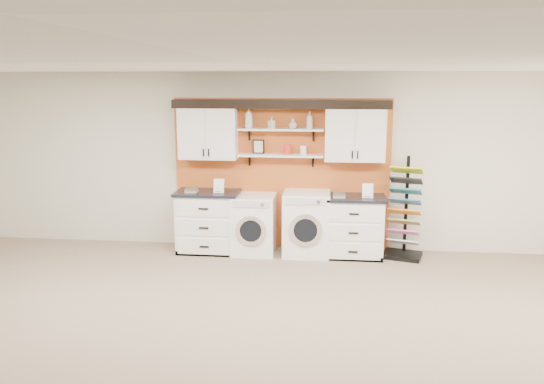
# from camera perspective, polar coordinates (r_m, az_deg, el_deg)

# --- Properties ---
(floor) EXTENTS (10.00, 10.00, 0.00)m
(floor) POSITION_cam_1_polar(r_m,az_deg,el_deg) (5.10, -3.14, -19.52)
(floor) COLOR gray
(floor) RESTS_ON ground
(ceiling) EXTENTS (10.00, 10.00, 0.00)m
(ceiling) POSITION_cam_1_polar(r_m,az_deg,el_deg) (4.36, -3.56, 13.73)
(ceiling) COLOR white
(ceiling) RESTS_ON wall_back
(wall_back) EXTENTS (10.00, 0.00, 10.00)m
(wall_back) POSITION_cam_1_polar(r_m,az_deg,el_deg) (8.42, 1.04, 3.27)
(wall_back) COLOR beige
(wall_back) RESTS_ON floor
(accent_panel) EXTENTS (3.40, 0.07, 2.40)m
(accent_panel) POSITION_cam_1_polar(r_m,az_deg,el_deg) (8.42, 1.02, 1.89)
(accent_panel) COLOR #BC5420
(accent_panel) RESTS_ON wall_back
(upper_cabinet_left) EXTENTS (0.90, 0.35, 0.84)m
(upper_cabinet_left) POSITION_cam_1_polar(r_m,az_deg,el_deg) (8.34, -6.88, 6.43)
(upper_cabinet_left) COLOR white
(upper_cabinet_left) RESTS_ON wall_back
(upper_cabinet_right) EXTENTS (0.90, 0.35, 0.84)m
(upper_cabinet_right) POSITION_cam_1_polar(r_m,az_deg,el_deg) (8.14, 8.92, 6.24)
(upper_cabinet_right) COLOR white
(upper_cabinet_right) RESTS_ON wall_back
(shelf_lower) EXTENTS (1.32, 0.28, 0.03)m
(shelf_lower) POSITION_cam_1_polar(r_m,az_deg,el_deg) (8.21, 0.92, 3.97)
(shelf_lower) COLOR white
(shelf_lower) RESTS_ON wall_back
(shelf_upper) EXTENTS (1.32, 0.28, 0.03)m
(shelf_upper) POSITION_cam_1_polar(r_m,az_deg,el_deg) (8.16, 0.93, 6.75)
(shelf_upper) COLOR white
(shelf_upper) RESTS_ON wall_back
(crown_molding) EXTENTS (3.30, 0.41, 0.13)m
(crown_molding) POSITION_cam_1_polar(r_m,az_deg,el_deg) (8.15, 0.95, 9.54)
(crown_molding) COLOR black
(crown_molding) RESTS_ON wall_back
(picture_frame) EXTENTS (0.18, 0.02, 0.22)m
(picture_frame) POSITION_cam_1_polar(r_m,az_deg,el_deg) (8.28, -1.47, 4.90)
(picture_frame) COLOR black
(picture_frame) RESTS_ON shelf_lower
(canister_red) EXTENTS (0.11, 0.11, 0.16)m
(canister_red) POSITION_cam_1_polar(r_m,az_deg,el_deg) (8.19, 1.63, 4.61)
(canister_red) COLOR red
(canister_red) RESTS_ON shelf_lower
(canister_cream) EXTENTS (0.10, 0.10, 0.14)m
(canister_cream) POSITION_cam_1_polar(r_m,az_deg,el_deg) (8.17, 3.38, 4.51)
(canister_cream) COLOR silver
(canister_cream) RESTS_ON shelf_lower
(base_cabinet_left) EXTENTS (0.99, 0.66, 0.97)m
(base_cabinet_left) POSITION_cam_1_polar(r_m,az_deg,el_deg) (8.44, -6.88, -3.16)
(base_cabinet_left) COLOR white
(base_cabinet_left) RESTS_ON floor
(base_cabinet_right) EXTENTS (0.96, 0.66, 0.94)m
(base_cabinet_right) POSITION_cam_1_polar(r_m,az_deg,el_deg) (8.25, 8.66, -3.65)
(base_cabinet_right) COLOR white
(base_cabinet_right) RESTS_ON floor
(washer) EXTENTS (0.66, 0.71, 0.92)m
(washer) POSITION_cam_1_polar(r_m,az_deg,el_deg) (8.31, -1.97, -3.46)
(washer) COLOR white
(washer) RESTS_ON floor
(dryer) EXTENTS (0.71, 0.71, 0.99)m
(dryer) POSITION_cam_1_polar(r_m,az_deg,el_deg) (8.23, 3.72, -3.39)
(dryer) COLOR white
(dryer) RESTS_ON floor
(sample_rack) EXTENTS (0.67, 0.61, 1.55)m
(sample_rack) POSITION_cam_1_polar(r_m,az_deg,el_deg) (8.34, 14.00, -3.45)
(sample_rack) COLOR black
(sample_rack) RESTS_ON floor
(soap_bottle_a) EXTENTS (0.17, 0.17, 0.32)m
(soap_bottle_a) POSITION_cam_1_polar(r_m,az_deg,el_deg) (8.21, -2.51, 7.98)
(soap_bottle_a) COLOR silver
(soap_bottle_a) RESTS_ON shelf_upper
(soap_bottle_b) EXTENTS (0.11, 0.11, 0.18)m
(soap_bottle_b) POSITION_cam_1_polar(r_m,az_deg,el_deg) (8.17, -0.06, 7.48)
(soap_bottle_b) COLOR silver
(soap_bottle_b) RESTS_ON shelf_upper
(soap_bottle_c) EXTENTS (0.16, 0.16, 0.15)m
(soap_bottle_c) POSITION_cam_1_polar(r_m,az_deg,el_deg) (8.14, 2.26, 7.37)
(soap_bottle_c) COLOR silver
(soap_bottle_c) RESTS_ON shelf_upper
(soap_bottle_d) EXTENTS (0.13, 0.13, 0.26)m
(soap_bottle_d) POSITION_cam_1_polar(r_m,az_deg,el_deg) (8.12, 4.06, 7.72)
(soap_bottle_d) COLOR silver
(soap_bottle_d) RESTS_ON shelf_upper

